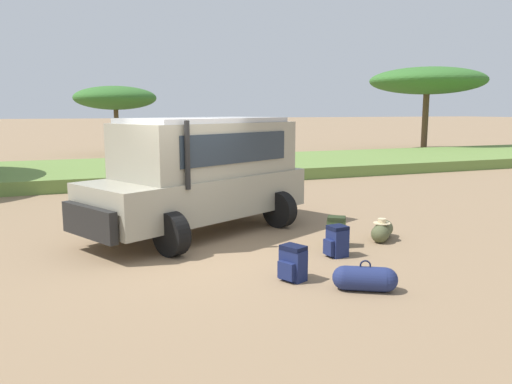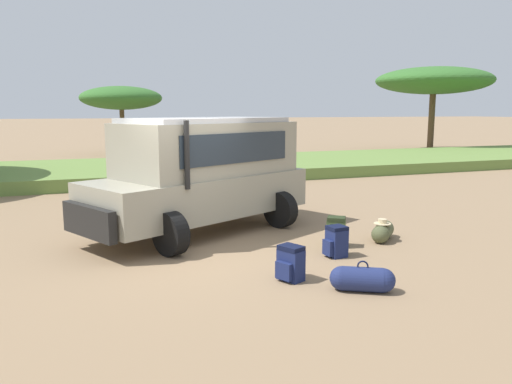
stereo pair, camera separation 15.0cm
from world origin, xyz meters
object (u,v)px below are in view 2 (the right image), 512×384
Objects in this scene: safari_vehicle at (203,172)px; acacia_tree_centre_back at (434,81)px; duffel_bag_soft_canvas at (362,279)px; backpack_beside_front_wheel at (290,264)px; duffel_bag_low_black_case at (383,231)px; backpack_near_rear_wheel at (336,232)px; backpack_cluster_center at (336,242)px; acacia_tree_left_mid at (121,98)px.

acacia_tree_centre_back reaches higher than safari_vehicle.
safari_vehicle is 6.20× the size of duffel_bag_soft_canvas.
backpack_beside_front_wheel is 0.08× the size of acacia_tree_centre_back.
acacia_tree_centre_back reaches higher than duffel_bag_low_black_case.
duffel_bag_soft_canvas is (-0.84, -2.25, -0.10)m from backpack_near_rear_wheel.
duffel_bag_soft_canvas is at bearing -131.46° from acacia_tree_centre_back.
duffel_bag_soft_canvas is (-1.97, -2.35, -0.00)m from duffel_bag_low_black_case.
safari_vehicle is at bearing 122.58° from backpack_cluster_center.
safari_vehicle is at bearing -90.99° from acacia_tree_left_mid.
acacia_tree_centre_back is (19.01, 15.77, 3.12)m from safari_vehicle.
duffel_bag_soft_canvas is 0.12× the size of acacia_tree_centre_back.
acacia_tree_left_mid is 19.25m from acacia_tree_centre_back.
backpack_beside_front_wheel is 27.13m from acacia_tree_centre_back.
backpack_cluster_center is 1.62m from duffel_bag_low_black_case.
backpack_near_rear_wheel reaches higher than duffel_bag_soft_canvas.
acacia_tree_centre_back reaches higher than acacia_tree_left_mid.
backpack_beside_front_wheel is 24.12m from acacia_tree_left_mid.
acacia_tree_centre_back is (16.95, 17.88, 4.13)m from backpack_near_rear_wheel.
acacia_tree_centre_back reaches higher than backpack_beside_front_wheel.
acacia_tree_left_mid reaches higher than safari_vehicle.
backpack_cluster_center is at bearing -154.76° from duffel_bag_low_black_case.
safari_vehicle reaches higher than duffel_bag_low_black_case.
backpack_near_rear_wheel is (0.33, 0.59, 0.01)m from backpack_cluster_center.
duffel_bag_soft_canvas is 27.20m from acacia_tree_centre_back.
acacia_tree_left_mid is at bearing 92.01° from duffel_bag_soft_canvas.
safari_vehicle is 3.11m from backpack_near_rear_wheel.
duffel_bag_soft_canvas is 0.18× the size of acacia_tree_left_mid.
duffel_bag_low_black_case is (2.76, 1.56, -0.08)m from backpack_beside_front_wheel.
duffel_bag_low_black_case is 0.87× the size of duffel_bag_soft_canvas.
duffel_bag_soft_canvas is at bearing -45.48° from backpack_beside_front_wheel.
acacia_tree_centre_back is at bearing 46.53° from backpack_near_rear_wheel.
backpack_cluster_center is at bearing 33.88° from backpack_beside_front_wheel.
backpack_beside_front_wheel is at bearing -89.80° from acacia_tree_left_mid.
acacia_tree_left_mid is 0.66× the size of acacia_tree_centre_back.
acacia_tree_left_mid is at bearing 166.17° from acacia_tree_centre_back.
safari_vehicle is 20.47m from acacia_tree_left_mid.
duffel_bag_low_black_case is (1.13, 0.10, -0.10)m from backpack_near_rear_wheel.
duffel_bag_soft_canvas is at bearing -106.96° from backpack_cluster_center.
safari_vehicle is 7.10× the size of duffel_bag_low_black_case.
backpack_beside_front_wheel is 1.55m from backpack_cluster_center.
backpack_near_rear_wheel is 1.14m from duffel_bag_low_black_case.
backpack_beside_front_wheel is (0.44, -3.57, -1.03)m from safari_vehicle.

